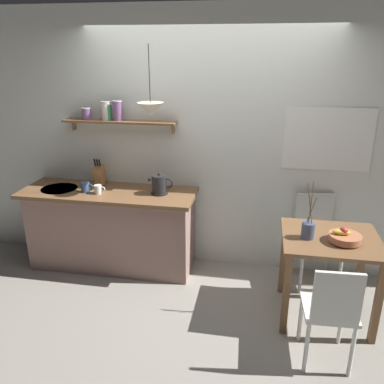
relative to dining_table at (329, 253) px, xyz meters
The scene contains 14 objects.
ground_plane 1.35m from the dining_table, behind, with size 14.00×14.00×0.00m, color gray.
back_wall 1.47m from the dining_table, 139.57° to the left, with size 6.80×0.11×2.70m.
kitchen_counter 2.24m from the dining_table, 167.10° to the left, with size 1.83×0.63×0.89m.
wall_shelf 2.47m from the dining_table, 162.63° to the left, with size 1.19×0.20×0.33m.
dining_table is the anchor object (origin of this frame).
dining_chair_near 0.64m from the dining_table, 95.56° to the right, with size 0.40×0.43×0.87m.
dining_chair_far 0.62m from the dining_table, 93.48° to the left, with size 0.50×0.50×0.91m.
fruit_bowl 0.22m from the dining_table, 39.21° to the right, with size 0.26×0.26×0.13m.
twig_vase 0.31m from the dining_table, 167.03° to the right, with size 0.11×0.11×0.50m.
electric_kettle 1.74m from the dining_table, 163.12° to the left, with size 0.26×0.17×0.22m.
knife_block 2.43m from the dining_table, 165.16° to the left, with size 0.09×0.19×0.31m.
coffee_mug_by_sink 2.45m from the dining_table, behind, with size 0.13×0.09×0.11m.
coffee_mug_spare 2.30m from the dining_table, behind, with size 0.12×0.08×0.09m.
pendant_lamp 2.07m from the dining_table, 164.70° to the left, with size 0.25×0.25×0.64m.
Camera 1 is at (0.55, -3.36, 2.28)m, focal length 37.00 mm.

